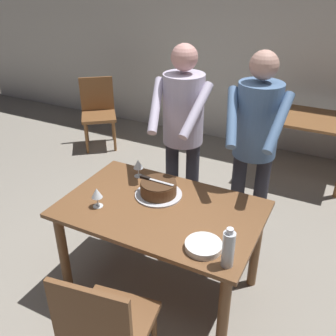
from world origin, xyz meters
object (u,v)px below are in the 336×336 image
chair_near_side (105,327)px  background_table (309,131)px  person_standing_beside (255,140)px  person_cutting_cake (183,127)px  plate_stack (203,246)px  wine_glass_near (97,194)px  background_chair_1 (98,110)px  wine_glass_far (138,165)px  main_dining_table (161,222)px  water_bottle (228,249)px  cake_knife (150,179)px  cake_on_platter (158,189)px

chair_near_side → background_table: chair_near_side is taller
person_standing_beside → person_cutting_cake: bearing=-177.0°
plate_stack → wine_glass_near: (-0.81, 0.08, 0.08)m
background_table → background_chair_1: 2.66m
wine_glass_far → main_dining_table: bearing=-40.3°
wine_glass_near → person_cutting_cake: size_ratio=0.08×
water_bottle → wine_glass_near: bearing=171.6°
cake_knife → wine_glass_far: size_ratio=1.88×
chair_near_side → main_dining_table: bearing=96.2°
background_table → background_chair_1: (-2.64, -0.31, -0.09)m
cake_on_platter → water_bottle: size_ratio=1.36×
wine_glass_near → background_table: 2.68m
wine_glass_near → background_chair_1: (-1.60, 2.15, -0.36)m
cake_knife → background_chair_1: bearing=135.0°
cake_on_platter → chair_near_side: (0.17, -0.94, -0.31)m
person_cutting_cake → water_bottle: bearing=-53.1°
plate_stack → background_chair_1: 3.29m
cake_on_platter → person_standing_beside: 0.80m
cake_on_platter → chair_near_side: bearing=-79.6°
person_cutting_cake → chair_near_side: size_ratio=1.91×
chair_near_side → cake_knife: bearing=104.6°
person_standing_beside → cake_on_platter: bearing=-133.7°
chair_near_side → cake_on_platter: bearing=100.4°
person_standing_beside → chair_near_side: person_standing_beside is taller
cake_on_platter → wine_glass_near: bearing=-134.2°
water_bottle → background_chair_1: size_ratio=0.28×
water_bottle → person_standing_beside: bearing=98.8°
cake_knife → wine_glass_far: (-0.20, 0.17, -0.01)m
cake_on_platter → chair_near_side: chair_near_side is taller
cake_on_platter → wine_glass_near: size_ratio=2.36×
main_dining_table → chair_near_side: (0.09, -0.81, -0.14)m
background_chair_1 → wine_glass_near: bearing=-53.3°
wine_glass_far → person_standing_beside: (0.79, 0.37, 0.22)m
person_cutting_cake → chair_near_side: person_cutting_cake is taller
cake_knife → person_cutting_cake: 0.55m
cake_knife → background_chair_1: 2.62m
person_cutting_cake → person_standing_beside: 0.58m
person_cutting_cake → person_standing_beside: size_ratio=1.00×
wine_glass_near → cake_on_platter: bearing=45.8°
background_table → background_chair_1: bearing=-173.2°
chair_near_side → background_table: 3.14m
cake_on_platter → wine_glass_near: 0.44m
cake_on_platter → background_chair_1: 2.66m
main_dining_table → person_standing_beside: person_standing_beside is taller
cake_on_platter → wine_glass_far: 0.32m
plate_stack → cake_on_platter: bearing=142.4°
person_cutting_cake → background_table: (0.79, 1.63, -0.50)m
plate_stack → background_chair_1: size_ratio=0.24×
person_standing_beside → chair_near_side: size_ratio=1.91×
chair_near_side → water_bottle: bearing=43.9°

